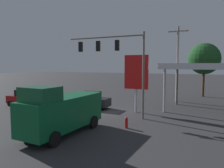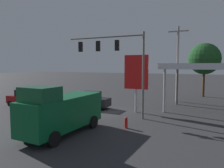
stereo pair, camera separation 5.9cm
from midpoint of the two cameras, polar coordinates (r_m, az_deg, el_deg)
The scene contains 10 objects.
ground_plane at distance 23.37m, azimuth -2.21°, elevation -7.12°, with size 200.00×200.00×0.00m, color #2D2D30.
traffic_signal_assembly at distance 20.85m, azimuth 0.69°, elevation 7.64°, with size 7.96×0.43×7.86m.
utility_pole at distance 28.05m, azimuth 16.69°, elevation 5.13°, with size 2.40×0.26×9.57m.
gas_station_canopy at distance 26.29m, azimuth 26.00°, elevation 4.13°, with size 11.12×8.67×5.08m.
price_sign at distance 22.54m, azimuth 6.29°, elevation 2.70°, with size 2.51×0.27×5.92m.
delivery_truck at distance 15.83m, azimuth -13.18°, elevation -6.88°, with size 2.70×6.86×3.58m.
hatchback_crossing at distance 28.36m, azimuth -22.22°, elevation -3.39°, with size 3.83×2.02×1.97m.
sedan_waiting at distance 24.86m, azimuth -5.72°, elevation -4.17°, with size 4.49×2.25×1.93m.
street_tree at distance 36.34m, azimuth 22.90°, elevation 6.08°, with size 4.78×4.78×8.23m.
fire_hydrant at distance 17.27m, azimuth 3.67°, elevation -10.03°, with size 0.24×0.24×0.88m.
Camera 1 is at (-10.67, 20.20, 4.93)m, focal length 35.00 mm.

